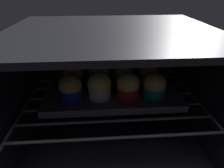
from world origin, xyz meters
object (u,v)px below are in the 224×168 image
at_px(muffin_row0_col2, 128,86).
at_px(muffin_row1_col2, 124,75).
at_px(muffin_row0_col1, 99,86).
at_px(muffin_row1_col3, 148,73).
at_px(muffin_row1_col0, 73,76).
at_px(baking_tray, 112,91).
at_px(muffin_row0_col3, 155,86).
at_px(muffin_row0_col0, 71,88).
at_px(muffin_row1_col1, 99,73).

relative_size(muffin_row0_col2, muffin_row1_col2, 0.98).
bearing_deg(muffin_row0_col1, muffin_row1_col3, 25.75).
bearing_deg(muffin_row1_col0, muffin_row1_col3, -0.01).
bearing_deg(muffin_row1_col0, muffin_row1_col2, -0.22).
xyz_separation_m(baking_tray, muffin_row1_col2, (0.04, 0.04, 0.04)).
distance_m(muffin_row1_col2, muffin_row1_col3, 0.09).
xyz_separation_m(muffin_row0_col2, muffin_row0_col3, (0.08, -0.00, -0.00)).
bearing_deg(muffin_row0_col0, baking_tray, 17.84).
bearing_deg(muffin_row1_col1, baking_tray, -46.82).
bearing_deg(muffin_row1_col3, muffin_row1_col0, 179.99).
bearing_deg(muffin_row0_col1, muffin_row0_col3, -0.52).
bearing_deg(muffin_row1_col2, muffin_row1_col0, 179.78).
relative_size(muffin_row1_col1, muffin_row1_col2, 1.04).
xyz_separation_m(muffin_row1_col0, muffin_row1_col2, (0.17, -0.00, -0.00)).
height_order(muffin_row0_col3, muffin_row1_col3, muffin_row1_col3).
bearing_deg(muffin_row0_col0, muffin_row1_col3, 17.39).
distance_m(baking_tray, muffin_row0_col3, 0.14).
bearing_deg(muffin_row0_col0, muffin_row1_col0, 90.59).
bearing_deg(muffin_row1_col2, muffin_row0_col1, -135.86).
distance_m(muffin_row0_col0, muffin_row1_col2, 0.19).
xyz_separation_m(baking_tray, muffin_row0_col2, (0.05, -0.04, 0.04)).
relative_size(muffin_row0_col3, muffin_row1_col0, 0.98).
bearing_deg(muffin_row0_col1, muffin_row0_col2, -0.95).
bearing_deg(muffin_row0_col2, muffin_row1_col3, 45.13).
bearing_deg(muffin_row1_col2, baking_tray, -137.85).
bearing_deg(baking_tray, muffin_row0_col1, -133.92).
distance_m(muffin_row0_col0, muffin_row0_col1, 0.09).
height_order(muffin_row0_col0, muffin_row1_col1, muffin_row1_col1).
bearing_deg(muffin_row1_col0, muffin_row0_col0, -89.41).
xyz_separation_m(muffin_row0_col3, muffin_row1_col3, (0.00, 0.08, 0.00)).
xyz_separation_m(muffin_row0_col3, muffin_row1_col2, (-0.09, 0.08, 0.00)).
bearing_deg(muffin_row0_col1, muffin_row1_col1, 90.17).
distance_m(baking_tray, muffin_row1_col0, 0.14).
bearing_deg(muffin_row1_col1, muffin_row0_col0, -135.41).
bearing_deg(muffin_row1_col0, muffin_row0_col3, -17.99).
height_order(muffin_row0_col0, muffin_row1_col3, muffin_row1_col3).
relative_size(baking_tray, muffin_row1_col1, 4.89).
height_order(muffin_row0_col3, muffin_row1_col1, muffin_row1_col1).
height_order(baking_tray, muffin_row0_col0, muffin_row0_col0).
bearing_deg(muffin_row0_col0, muffin_row1_col2, 25.07).
height_order(baking_tray, muffin_row1_col1, muffin_row1_col1).
height_order(muffin_row1_col0, muffin_row1_col2, muffin_row1_col2).
bearing_deg(muffin_row0_col1, muffin_row0_col0, 178.97).
bearing_deg(baking_tray, muffin_row0_col3, -19.01).
bearing_deg(muffin_row1_col1, muffin_row0_col3, -27.48).
height_order(muffin_row1_col0, muffin_row1_col1, muffin_row1_col1).
height_order(baking_tray, muffin_row0_col1, muffin_row0_col1).
bearing_deg(muffin_row1_col2, muffin_row0_col2, -87.89).
bearing_deg(muffin_row0_col1, muffin_row1_col2, 44.14).
relative_size(muffin_row1_col0, muffin_row1_col3, 0.92).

